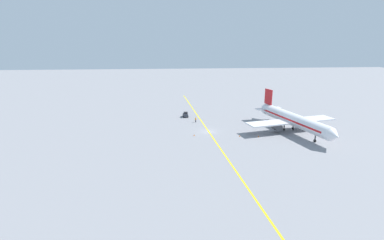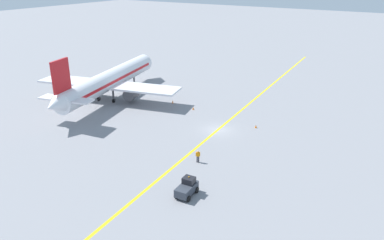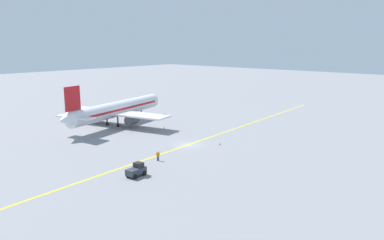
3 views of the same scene
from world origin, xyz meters
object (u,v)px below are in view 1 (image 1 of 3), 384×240
baggage_tug_dark (186,115)px  traffic_cone_near_nose (194,135)px  traffic_cone_by_wingtip (240,136)px  airplane_at_gate (293,119)px  traffic_cone_mid_apron (258,136)px  ground_crew_worker (196,120)px

baggage_tug_dark → traffic_cone_near_nose: baggage_tug_dark is taller
traffic_cone_near_nose → traffic_cone_by_wingtip: bearing=172.0°
airplane_at_gate → traffic_cone_by_wingtip: (16.60, 3.51, -3.43)m
baggage_tug_dark → traffic_cone_mid_apron: size_ratio=5.64×
baggage_tug_dark → traffic_cone_mid_apron: (-18.87, 24.41, -0.63)m
airplane_at_gate → traffic_cone_mid_apron: airplane_at_gate is taller
airplane_at_gate → ground_crew_worker: airplane_at_gate is taller
baggage_tug_dark → traffic_cone_near_nose: size_ratio=5.64×
airplane_at_gate → baggage_tug_dark: airplane_at_gate is taller
traffic_cone_near_nose → traffic_cone_by_wingtip: size_ratio=1.00×
traffic_cone_mid_apron → traffic_cone_by_wingtip: bearing=-10.3°
traffic_cone_by_wingtip → traffic_cone_near_nose: bearing=-8.0°
airplane_at_gate → ground_crew_worker: bearing=-25.1°
airplane_at_gate → traffic_cone_near_nose: 29.61m
traffic_cone_near_nose → traffic_cone_mid_apron: 18.05m
airplane_at_gate → baggage_tug_dark: bearing=-33.3°
traffic_cone_near_nose → traffic_cone_by_wingtip: (-12.76, 1.79, 0.00)m
ground_crew_worker → traffic_cone_near_nose: (1.87, 14.57, -0.63)m
airplane_at_gate → traffic_cone_mid_apron: 12.81m
ground_crew_worker → traffic_cone_by_wingtip: ground_crew_worker is taller
ground_crew_worker → baggage_tug_dark: bearing=-67.8°
ground_crew_worker → traffic_cone_near_nose: ground_crew_worker is taller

